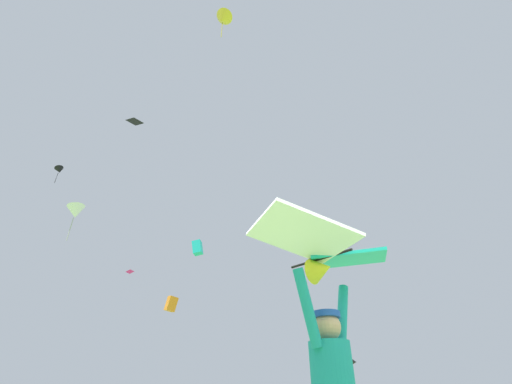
{
  "coord_description": "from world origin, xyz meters",
  "views": [
    {
      "loc": [
        -2.29,
        -2.01,
        0.92
      ],
      "look_at": [
        -0.28,
        1.61,
        3.51
      ],
      "focal_mm": 24.22,
      "sensor_mm": 36.0,
      "label": 1
    }
  ],
  "objects_px": {
    "distant_kite_yellow_mid_right": "(223,19)",
    "distant_kite_orange_overhead_distant": "(171,304)",
    "held_stunt_kite": "(326,253)",
    "distant_kite_magenta_low_left": "(130,271)",
    "marker_flag": "(352,368)",
    "distant_kite_teal_low_right": "(197,248)",
    "distant_kite_black_far_center": "(59,170)",
    "distant_kite_white_high_right": "(75,212)",
    "distant_kite_black_mid_left": "(135,121)"
  },
  "relations": [
    {
      "from": "distant_kite_teal_low_right",
      "to": "distant_kite_black_far_center",
      "type": "distance_m",
      "value": 12.75
    },
    {
      "from": "distant_kite_magenta_low_left",
      "to": "distant_kite_yellow_mid_right",
      "type": "distance_m",
      "value": 23.29
    },
    {
      "from": "distant_kite_white_high_right",
      "to": "marker_flag",
      "type": "relative_size",
      "value": 0.91
    },
    {
      "from": "distant_kite_orange_overhead_distant",
      "to": "distant_kite_white_high_right",
      "type": "bearing_deg",
      "value": -125.33
    },
    {
      "from": "distant_kite_black_far_center",
      "to": "marker_flag",
      "type": "height_order",
      "value": "distant_kite_black_far_center"
    },
    {
      "from": "held_stunt_kite",
      "to": "marker_flag",
      "type": "relative_size",
      "value": 0.89
    },
    {
      "from": "distant_kite_teal_low_right",
      "to": "marker_flag",
      "type": "distance_m",
      "value": 23.95
    },
    {
      "from": "distant_kite_magenta_low_left",
      "to": "distant_kite_yellow_mid_right",
      "type": "bearing_deg",
      "value": -92.09
    },
    {
      "from": "distant_kite_magenta_low_left",
      "to": "held_stunt_kite",
      "type": "bearing_deg",
      "value": -95.27
    },
    {
      "from": "distant_kite_white_high_right",
      "to": "distant_kite_orange_overhead_distant",
      "type": "xyz_separation_m",
      "value": [
        7.96,
        11.23,
        -0.61
      ]
    },
    {
      "from": "distant_kite_yellow_mid_right",
      "to": "distant_kite_orange_overhead_distant",
      "type": "bearing_deg",
      "value": 77.63
    },
    {
      "from": "distant_kite_white_high_right",
      "to": "distant_kite_teal_low_right",
      "type": "relative_size",
      "value": 1.33
    },
    {
      "from": "distant_kite_black_far_center",
      "to": "marker_flag",
      "type": "distance_m",
      "value": 26.8
    },
    {
      "from": "distant_kite_teal_low_right",
      "to": "marker_flag",
      "type": "height_order",
      "value": "distant_kite_teal_low_right"
    },
    {
      "from": "distant_kite_white_high_right",
      "to": "distant_kite_yellow_mid_right",
      "type": "bearing_deg",
      "value": -43.48
    },
    {
      "from": "distant_kite_yellow_mid_right",
      "to": "distant_kite_black_mid_left",
      "type": "bearing_deg",
      "value": 109.95
    },
    {
      "from": "distant_kite_yellow_mid_right",
      "to": "marker_flag",
      "type": "distance_m",
      "value": 19.66
    },
    {
      "from": "distant_kite_white_high_right",
      "to": "distant_kite_black_mid_left",
      "type": "height_order",
      "value": "distant_kite_black_mid_left"
    },
    {
      "from": "distant_kite_teal_low_right",
      "to": "distant_kite_black_far_center",
      "type": "bearing_deg",
      "value": -177.02
    },
    {
      "from": "distant_kite_yellow_mid_right",
      "to": "marker_flag",
      "type": "height_order",
      "value": "distant_kite_yellow_mid_right"
    },
    {
      "from": "distant_kite_orange_overhead_distant",
      "to": "distant_kite_teal_low_right",
      "type": "xyz_separation_m",
      "value": [
        1.85,
        0.51,
        5.23
      ]
    },
    {
      "from": "distant_kite_white_high_right",
      "to": "marker_flag",
      "type": "xyz_separation_m",
      "value": [
        6.63,
        -9.14,
        -6.65
      ]
    },
    {
      "from": "held_stunt_kite",
      "to": "distant_kite_yellow_mid_right",
      "type": "height_order",
      "value": "distant_kite_yellow_mid_right"
    },
    {
      "from": "held_stunt_kite",
      "to": "distant_kite_orange_overhead_distant",
      "type": "height_order",
      "value": "distant_kite_orange_overhead_distant"
    },
    {
      "from": "distant_kite_teal_low_right",
      "to": "distant_kite_magenta_low_left",
      "type": "xyz_separation_m",
      "value": [
        -4.48,
        5.43,
        -1.28
      ]
    },
    {
      "from": "distant_kite_white_high_right",
      "to": "distant_kite_magenta_low_left",
      "type": "distance_m",
      "value": 18.29
    },
    {
      "from": "distant_kite_orange_overhead_distant",
      "to": "distant_kite_teal_low_right",
      "type": "distance_m",
      "value": 5.57
    },
    {
      "from": "distant_kite_magenta_low_left",
      "to": "distant_kite_black_mid_left",
      "type": "bearing_deg",
      "value": -104.97
    },
    {
      "from": "distant_kite_white_high_right",
      "to": "distant_kite_black_mid_left",
      "type": "relative_size",
      "value": 1.62
    },
    {
      "from": "held_stunt_kite",
      "to": "marker_flag",
      "type": "bearing_deg",
      "value": 46.04
    },
    {
      "from": "distant_kite_teal_low_right",
      "to": "marker_flag",
      "type": "bearing_deg",
      "value": -98.66
    },
    {
      "from": "distant_kite_yellow_mid_right",
      "to": "distant_kite_black_far_center",
      "type": "bearing_deg",
      "value": 114.05
    },
    {
      "from": "distant_kite_white_high_right",
      "to": "distant_kite_black_mid_left",
      "type": "distance_m",
      "value": 10.06
    },
    {
      "from": "distant_kite_orange_overhead_distant",
      "to": "marker_flag",
      "type": "height_order",
      "value": "distant_kite_orange_overhead_distant"
    },
    {
      "from": "distant_kite_teal_low_right",
      "to": "distant_kite_white_high_right",
      "type": "bearing_deg",
      "value": -129.89
    },
    {
      "from": "distant_kite_white_high_right",
      "to": "distant_kite_magenta_low_left",
      "type": "bearing_deg",
      "value": 72.73
    },
    {
      "from": "distant_kite_black_far_center",
      "to": "distant_kite_magenta_low_left",
      "type": "bearing_deg",
      "value": 38.33
    },
    {
      "from": "distant_kite_yellow_mid_right",
      "to": "distant_kite_magenta_low_left",
      "type": "bearing_deg",
      "value": 87.91
    },
    {
      "from": "held_stunt_kite",
      "to": "distant_kite_black_far_center",
      "type": "distance_m",
      "value": 28.97
    },
    {
      "from": "distant_kite_magenta_low_left",
      "to": "distant_kite_yellow_mid_right",
      "type": "relative_size",
      "value": 0.28
    },
    {
      "from": "distant_kite_white_high_right",
      "to": "distant_kite_orange_overhead_distant",
      "type": "height_order",
      "value": "distant_kite_white_high_right"
    },
    {
      "from": "distant_kite_teal_low_right",
      "to": "distant_kite_yellow_mid_right",
      "type": "xyz_separation_m",
      "value": [
        -5.26,
        -16.06,
        7.66
      ]
    },
    {
      "from": "held_stunt_kite",
      "to": "distant_kite_teal_low_right",
      "type": "height_order",
      "value": "distant_kite_teal_low_right"
    },
    {
      "from": "held_stunt_kite",
      "to": "marker_flag",
      "type": "xyz_separation_m",
      "value": [
        4.12,
        4.27,
        -0.46
      ]
    },
    {
      "from": "distant_kite_teal_low_right",
      "to": "distant_kite_magenta_low_left",
      "type": "bearing_deg",
      "value": 129.5
    },
    {
      "from": "held_stunt_kite",
      "to": "distant_kite_magenta_low_left",
      "type": "distance_m",
      "value": 32.17
    },
    {
      "from": "distant_kite_black_mid_left",
      "to": "distant_kite_black_far_center",
      "type": "bearing_deg",
      "value": 118.06
    },
    {
      "from": "held_stunt_kite",
      "to": "distant_kite_black_mid_left",
      "type": "xyz_separation_m",
      "value": [
        -0.82,
        16.97,
        15.46
      ]
    },
    {
      "from": "distant_kite_orange_overhead_distant",
      "to": "distant_kite_black_mid_left",
      "type": "distance_m",
      "value": 13.99
    },
    {
      "from": "distant_kite_yellow_mid_right",
      "to": "marker_flag",
      "type": "relative_size",
      "value": 1.22
    }
  ]
}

